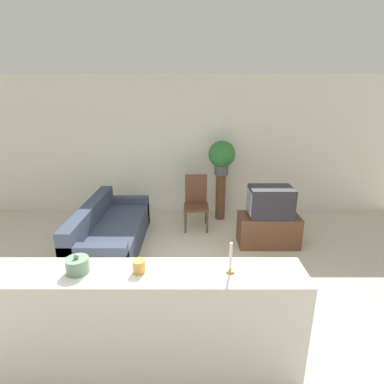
% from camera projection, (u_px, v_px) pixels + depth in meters
% --- Properties ---
extents(ground_plane, '(14.00, 14.00, 0.00)m').
position_uv_depth(ground_plane, '(154.00, 329.00, 3.11)').
color(ground_plane, beige).
extents(wall_back, '(9.00, 0.06, 2.70)m').
position_uv_depth(wall_back, '(173.00, 146.00, 5.96)').
color(wall_back, silver).
rests_on(wall_back, ground_plane).
extents(couch, '(0.86, 2.04, 0.72)m').
position_uv_depth(couch, '(111.00, 232.00, 4.71)').
color(couch, '#384256').
rests_on(couch, ground_plane).
extents(tv_stand, '(0.95, 0.47, 0.51)m').
position_uv_depth(tv_stand, '(269.00, 230.00, 4.81)').
color(tv_stand, brown).
rests_on(tv_stand, ground_plane).
extents(television, '(0.68, 0.45, 0.47)m').
position_uv_depth(television, '(271.00, 202.00, 4.66)').
color(television, '#232328').
rests_on(television, tv_stand).
extents(wooden_chair, '(0.44, 0.44, 0.96)m').
position_uv_depth(wooden_chair, '(197.00, 200.00, 5.40)').
color(wooden_chair, brown).
rests_on(wooden_chair, ground_plane).
extents(plant_stand, '(0.19, 0.19, 0.90)m').
position_uv_depth(plant_stand, '(221.00, 197.00, 5.79)').
color(plant_stand, brown).
rests_on(plant_stand, ground_plane).
extents(potted_plant, '(0.50, 0.50, 0.64)m').
position_uv_depth(potted_plant, '(222.00, 155.00, 5.55)').
color(potted_plant, '#4C4C51').
rests_on(potted_plant, plant_stand).
extents(foreground_counter, '(2.61, 0.44, 0.99)m').
position_uv_depth(foreground_counter, '(145.00, 323.00, 2.51)').
color(foreground_counter, silver).
rests_on(foreground_counter, ground_plane).
extents(decorative_bowl, '(0.18, 0.18, 0.16)m').
position_uv_depth(decorative_bowl, '(78.00, 265.00, 2.34)').
color(decorative_bowl, gray).
rests_on(decorative_bowl, foreground_counter).
extents(candle_jar, '(0.10, 0.10, 0.10)m').
position_uv_depth(candle_jar, '(139.00, 266.00, 2.34)').
color(candle_jar, gold).
rests_on(candle_jar, foreground_counter).
extents(candlestick, '(0.07, 0.07, 0.26)m').
position_uv_depth(candlestick, '(231.00, 263.00, 2.33)').
color(candlestick, '#B7933D').
rests_on(candlestick, foreground_counter).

